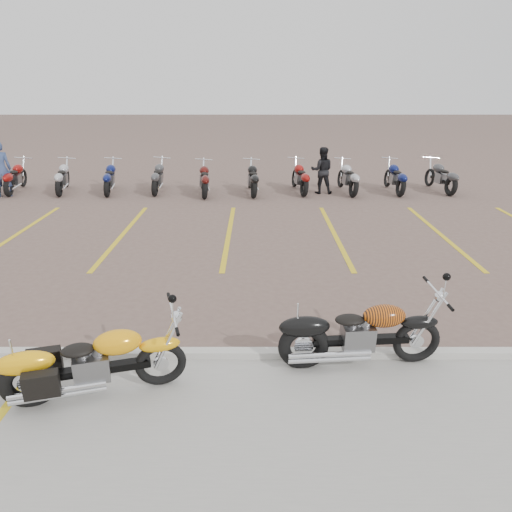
{
  "coord_description": "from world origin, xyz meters",
  "views": [
    {
      "loc": [
        0.7,
        -8.18,
        3.72
      ],
      "look_at": [
        0.7,
        0.2,
        0.75
      ],
      "focal_mm": 35.0,
      "sensor_mm": 36.0,
      "label": 1
    }
  ],
  "objects": [
    {
      "name": "ground",
      "position": [
        0.0,
        0.0,
        0.0
      ],
      "size": [
        100.0,
        100.0,
        0.0
      ],
      "primitive_type": "plane",
      "color": "brown",
      "rests_on": "ground"
    },
    {
      "name": "concrete_apron",
      "position": [
        0.0,
        -4.5,
        0.01
      ],
      "size": [
        60.0,
        5.0,
        0.01
      ],
      "primitive_type": "cube",
      "color": "#9E9B93",
      "rests_on": "ground"
    },
    {
      "name": "bg_bike_row",
      "position": [
        -1.12,
        8.9,
        0.55
      ],
      "size": [
        17.36,
        2.06,
        1.1
      ],
      "color": "black",
      "rests_on": "ground"
    },
    {
      "name": "parking_stripes",
      "position": [
        0.0,
        4.0,
        0.0
      ],
      "size": [
        38.0,
        5.5,
        0.01
      ],
      "primitive_type": null,
      "color": "gold",
      "rests_on": "ground"
    },
    {
      "name": "yellow_cruiser",
      "position": [
        -1.32,
        -2.9,
        0.45
      ],
      "size": [
        2.16,
        0.75,
        0.91
      ],
      "rotation": [
        0.14,
        0.0,
        0.28
      ],
      "color": "black",
      "rests_on": "ground"
    },
    {
      "name": "flame_cruiser",
      "position": [
        2.05,
        -2.2,
        0.46
      ],
      "size": [
        2.24,
        0.39,
        0.92
      ],
      "rotation": [
        0.08,
        0.0,
        0.08
      ],
      "color": "black",
      "rests_on": "ground"
    },
    {
      "name": "person_a",
      "position": [
        -7.79,
        8.36,
        0.92
      ],
      "size": [
        0.8,
        0.69,
        1.84
      ],
      "primitive_type": "imported",
      "rotation": [
        0.0,
        0.0,
        3.58
      ],
      "color": "navy",
      "rests_on": "ground"
    },
    {
      "name": "person_b",
      "position": [
        2.95,
        8.86,
        0.79
      ],
      "size": [
        0.81,
        0.66,
        1.58
      ],
      "primitive_type": "imported",
      "rotation": [
        0.0,
        0.0,
        3.06
      ],
      "color": "black",
      "rests_on": "ground"
    },
    {
      "name": "curb",
      "position": [
        0.0,
        -2.0,
        0.06
      ],
      "size": [
        60.0,
        0.18,
        0.12
      ],
      "primitive_type": "cube",
      "color": "#ADAAA3",
      "rests_on": "ground"
    }
  ]
}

